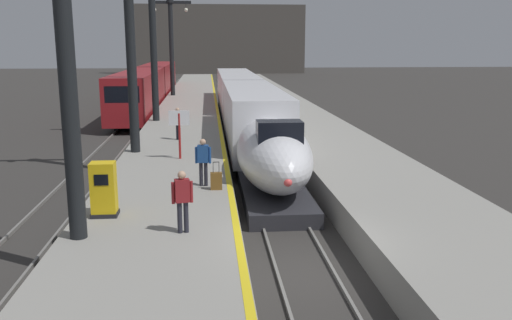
% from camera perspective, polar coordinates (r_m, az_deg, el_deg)
% --- Properties ---
extents(ground_plane, '(260.00, 260.00, 0.00)m').
position_cam_1_polar(ground_plane, '(14.68, 5.23, -11.97)').
color(ground_plane, '#33302D').
extents(platform_left, '(4.80, 110.00, 1.05)m').
position_cam_1_polar(platform_left, '(38.35, -7.40, 3.81)').
color(platform_left, gray).
rests_on(platform_left, ground).
extents(platform_right, '(4.80, 110.00, 1.05)m').
position_cam_1_polar(platform_right, '(38.87, 4.64, 3.98)').
color(platform_right, gray).
rests_on(platform_right, ground).
extents(platform_left_safety_stripe, '(0.20, 107.80, 0.01)m').
position_cam_1_polar(platform_left_safety_stripe, '(38.25, -4.00, 4.66)').
color(platform_left_safety_stripe, yellow).
rests_on(platform_left_safety_stripe, platform_left).
extents(rail_main_left, '(0.08, 110.00, 0.12)m').
position_cam_1_polar(rail_main_left, '(41.14, -2.64, 3.80)').
color(rail_main_left, slate).
rests_on(rail_main_left, ground).
extents(rail_main_right, '(0.08, 110.00, 0.12)m').
position_cam_1_polar(rail_main_right, '(41.24, -0.55, 3.83)').
color(rail_main_right, slate).
rests_on(rail_main_right, ground).
extents(rail_secondary_left, '(0.08, 110.00, 0.12)m').
position_cam_1_polar(rail_secondary_left, '(41.60, -13.88, 3.55)').
color(rail_secondary_left, slate).
rests_on(rail_secondary_left, ground).
extents(rail_secondary_right, '(0.08, 110.00, 0.12)m').
position_cam_1_polar(rail_secondary_right, '(41.39, -11.82, 3.61)').
color(rail_secondary_right, slate).
rests_on(rail_secondary_right, ground).
extents(highspeed_train_main, '(2.92, 39.19, 3.60)m').
position_cam_1_polar(highspeed_train_main, '(35.84, -1.10, 5.58)').
color(highspeed_train_main, silver).
rests_on(highspeed_train_main, ground).
extents(regional_train_adjacent, '(2.85, 36.60, 3.80)m').
position_cam_1_polar(regional_train_adjacent, '(54.82, -11.07, 7.83)').
color(regional_train_adjacent, maroon).
rests_on(regional_train_adjacent, ground).
extents(station_column_near, '(4.00, 0.68, 9.64)m').
position_cam_1_polar(station_column_near, '(14.14, -19.52, 15.27)').
color(station_column_near, black).
rests_on(station_column_near, platform_left).
extents(station_column_mid, '(4.00, 0.68, 9.54)m').
position_cam_1_polar(station_column_mid, '(25.51, -13.16, 13.55)').
color(station_column_mid, black).
rests_on(station_column_mid, platform_left).
extents(station_column_far, '(4.00, 0.68, 9.69)m').
position_cam_1_polar(station_column_far, '(36.13, -10.81, 13.25)').
color(station_column_far, black).
rests_on(station_column_far, platform_left).
extents(station_column_distant, '(4.00, 0.68, 9.12)m').
position_cam_1_polar(station_column_distant, '(54.37, -8.92, 12.53)').
color(station_column_distant, black).
rests_on(station_column_distant, platform_left).
extents(passenger_near_edge, '(0.57, 0.27, 1.69)m').
position_cam_1_polar(passenger_near_edge, '(19.12, -5.59, 0.16)').
color(passenger_near_edge, '#23232D').
rests_on(passenger_near_edge, platform_left).
extents(passenger_mid_platform, '(0.40, 0.48, 1.69)m').
position_cam_1_polar(passenger_mid_platform, '(28.74, -8.23, 4.09)').
color(passenger_mid_platform, '#23232D').
rests_on(passenger_mid_platform, platform_left).
extents(passenger_far_waiting, '(0.56, 0.29, 1.69)m').
position_cam_1_polar(passenger_far_waiting, '(14.41, -7.76, -3.86)').
color(passenger_far_waiting, '#23232D').
rests_on(passenger_far_waiting, platform_left).
extents(rolling_suitcase, '(0.40, 0.22, 0.98)m').
position_cam_1_polar(rolling_suitcase, '(18.75, -4.20, -2.20)').
color(rolling_suitcase, brown).
rests_on(rolling_suitcase, platform_left).
extents(ticket_machine_yellow, '(0.76, 0.62, 1.60)m').
position_cam_1_polar(ticket_machine_yellow, '(16.35, -15.73, -3.19)').
color(ticket_machine_yellow, yellow).
rests_on(ticket_machine_yellow, platform_left).
extents(departure_info_board, '(0.90, 0.10, 2.12)m').
position_cam_1_polar(departure_info_board, '(23.79, -8.08, 3.70)').
color(departure_info_board, maroon).
rests_on(departure_info_board, platform_left).
extents(terminus_back_wall, '(36.00, 2.00, 14.00)m').
position_cam_1_polar(terminus_back_wall, '(115.21, -3.97, 12.55)').
color(terminus_back_wall, '#4C4742').
rests_on(terminus_back_wall, ground).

